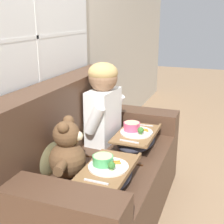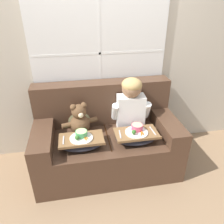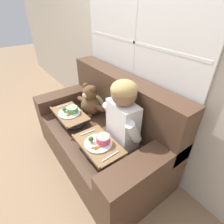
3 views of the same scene
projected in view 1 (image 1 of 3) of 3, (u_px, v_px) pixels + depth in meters
The scene contains 9 objects.
ground_plane at pixel (100, 215), 2.34m from camera, with size 14.00×14.00×0.00m, color #8E7051.
wall_back_with_window at pixel (31, 36), 2.11m from camera, with size 8.00×0.08×2.60m.
couch at pixel (91, 171), 2.26m from camera, with size 1.63×0.85×0.99m.
throw_pillow_behind_child at pixel (85, 120), 2.50m from camera, with size 0.34×0.16×0.35m.
throw_pillow_behind_teddy at pixel (45, 149), 1.97m from camera, with size 0.35×0.17×0.36m.
child_figure at pixel (103, 100), 2.39m from camera, with size 0.46×0.23×0.63m.
teddy_bear at pixel (68, 152), 1.92m from camera, with size 0.41×0.30×0.38m.
lap_tray_child at pixel (136, 138), 2.39m from camera, with size 0.47×0.29×0.18m.
lap_tray_teddy at pixel (108, 174), 1.86m from camera, with size 0.47×0.28×0.18m.
Camera 1 is at (-1.84, -0.78, 1.45)m, focal length 50.00 mm.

